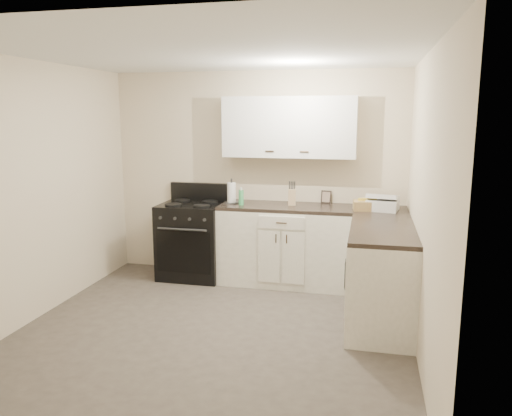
% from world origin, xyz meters
% --- Properties ---
extents(floor, '(3.60, 3.60, 0.00)m').
position_xyz_m(floor, '(0.00, 0.00, 0.00)').
color(floor, '#473F38').
rests_on(floor, ground).
extents(ceiling, '(3.60, 3.60, 0.00)m').
position_xyz_m(ceiling, '(0.00, 0.00, 2.50)').
color(ceiling, white).
rests_on(ceiling, wall_back).
extents(wall_back, '(3.60, 0.00, 3.60)m').
position_xyz_m(wall_back, '(0.00, 1.80, 1.25)').
color(wall_back, beige).
rests_on(wall_back, ground).
extents(wall_right, '(0.00, 3.60, 3.60)m').
position_xyz_m(wall_right, '(1.80, 0.00, 1.25)').
color(wall_right, beige).
rests_on(wall_right, ground).
extents(wall_left, '(0.00, 3.60, 3.60)m').
position_xyz_m(wall_left, '(-1.80, 0.00, 1.25)').
color(wall_left, beige).
rests_on(wall_left, ground).
extents(wall_front, '(3.60, 0.00, 3.60)m').
position_xyz_m(wall_front, '(0.00, -1.80, 1.25)').
color(wall_front, beige).
rests_on(wall_front, ground).
extents(base_cabinets_back, '(1.55, 0.60, 0.90)m').
position_xyz_m(base_cabinets_back, '(0.43, 1.50, 0.45)').
color(base_cabinets_back, white).
rests_on(base_cabinets_back, floor).
extents(base_cabinets_right, '(0.60, 1.90, 0.90)m').
position_xyz_m(base_cabinets_right, '(1.50, 0.85, 0.45)').
color(base_cabinets_right, white).
rests_on(base_cabinets_right, floor).
extents(countertop_back, '(1.55, 0.60, 0.04)m').
position_xyz_m(countertop_back, '(0.43, 1.50, 0.92)').
color(countertop_back, black).
rests_on(countertop_back, base_cabinets_back).
extents(countertop_right, '(0.60, 1.90, 0.04)m').
position_xyz_m(countertop_right, '(1.50, 0.85, 0.92)').
color(countertop_right, black).
rests_on(countertop_right, base_cabinets_right).
extents(upper_cabinets, '(1.55, 0.30, 0.70)m').
position_xyz_m(upper_cabinets, '(0.43, 1.65, 1.84)').
color(upper_cabinets, silver).
rests_on(upper_cabinets, wall_back).
extents(stove, '(0.76, 0.65, 0.92)m').
position_xyz_m(stove, '(-0.73, 1.48, 0.46)').
color(stove, black).
rests_on(stove, floor).
extents(knife_block, '(0.10, 0.09, 0.19)m').
position_xyz_m(knife_block, '(0.48, 1.54, 1.03)').
color(knife_block, tan).
rests_on(knife_block, countertop_back).
extents(paper_towel, '(0.11, 0.11, 0.24)m').
position_xyz_m(paper_towel, '(-0.24, 1.52, 1.06)').
color(paper_towel, white).
rests_on(paper_towel, countertop_back).
extents(soap_bottle, '(0.07, 0.07, 0.18)m').
position_xyz_m(soap_bottle, '(-0.10, 1.41, 1.03)').
color(soap_bottle, '#40A65D').
rests_on(soap_bottle, countertop_back).
extents(picture_frame, '(0.13, 0.06, 0.15)m').
position_xyz_m(picture_frame, '(0.86, 1.76, 1.02)').
color(picture_frame, black).
rests_on(picture_frame, countertop_back).
extents(wicker_basket, '(0.33, 0.24, 0.10)m').
position_xyz_m(wicker_basket, '(1.35, 1.42, 0.99)').
color(wicker_basket, tan).
rests_on(wicker_basket, countertop_right).
extents(countertop_grill, '(0.38, 0.36, 0.12)m').
position_xyz_m(countertop_grill, '(1.51, 1.45, 1.00)').
color(countertop_grill, silver).
rests_on(countertop_grill, countertop_right).
extents(oven_mitt_near, '(0.02, 0.14, 0.25)m').
position_xyz_m(oven_mitt_near, '(1.18, 0.43, 0.51)').
color(oven_mitt_near, black).
rests_on(oven_mitt_near, base_cabinets_right).
extents(oven_mitt_far, '(0.02, 0.16, 0.27)m').
position_xyz_m(oven_mitt_far, '(1.18, 0.57, 0.46)').
color(oven_mitt_far, black).
rests_on(oven_mitt_far, base_cabinets_right).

